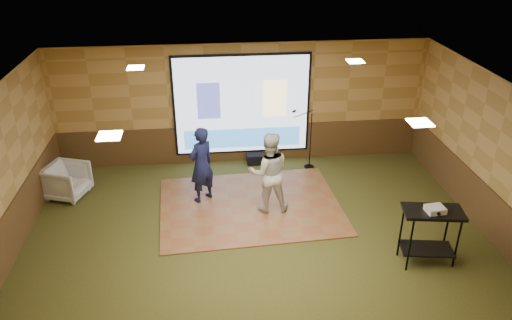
{
  "coord_description": "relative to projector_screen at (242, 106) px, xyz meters",
  "views": [
    {
      "loc": [
        -0.88,
        -7.89,
        5.72
      ],
      "look_at": [
        0.07,
        0.86,
        1.3
      ],
      "focal_mm": 35.0,
      "sensor_mm": 36.0,
      "label": 1
    }
  ],
  "objects": [
    {
      "name": "projector",
      "position": [
        2.96,
        -4.45,
        -0.34
      ],
      "size": [
        0.33,
        0.28,
        0.1
      ],
      "primitive_type": "cube",
      "rotation": [
        0.0,
        0.0,
        0.08
      ],
      "color": "silver",
      "rests_on": "av_table"
    },
    {
      "name": "mic_stand",
      "position": [
        1.56,
        -0.53,
        -0.98
      ],
      "size": [
        0.6,
        0.25,
        1.54
      ],
      "rotation": [
        0.0,
        0.0,
        -0.07
      ],
      "color": "black",
      "rests_on": "ground"
    },
    {
      "name": "dance_floor",
      "position": [
        -0.02,
        -2.2,
        -1.46
      ],
      "size": [
        3.98,
        3.12,
        0.03
      ],
      "primitive_type": "cube",
      "rotation": [
        0.0,
        0.0,
        0.05
      ],
      "color": "brown",
      "rests_on": "ground"
    },
    {
      "name": "downlight_se",
      "position": [
        2.2,
        -4.94,
        1.5
      ],
      "size": [
        0.32,
        0.32,
        0.02
      ],
      "primitive_type": "cube",
      "color": "#FFE5BF",
      "rests_on": "room_shell"
    },
    {
      "name": "projector_screen",
      "position": [
        0.0,
        0.0,
        0.0
      ],
      "size": [
        3.32,
        0.06,
        2.52
      ],
      "color": "black",
      "rests_on": "room_shell"
    },
    {
      "name": "downlight_nw",
      "position": [
        -2.2,
        -1.64,
        1.5
      ],
      "size": [
        0.32,
        0.32,
        0.02
      ],
      "primitive_type": "cube",
      "color": "#FFE5BF",
      "rests_on": "room_shell"
    },
    {
      "name": "av_table",
      "position": [
        2.96,
        -4.4,
        -0.7
      ],
      "size": [
        1.03,
        0.54,
        1.08
      ],
      "rotation": [
        0.0,
        0.0,
        -0.16
      ],
      "color": "black",
      "rests_on": "ground"
    },
    {
      "name": "ground",
      "position": [
        0.0,
        -3.44,
        -1.47
      ],
      "size": [
        9.0,
        9.0,
        0.0
      ],
      "primitive_type": "plane",
      "color": "#2D3B1B",
      "rests_on": "ground"
    },
    {
      "name": "room_shell",
      "position": [
        0.0,
        -3.44,
        0.62
      ],
      "size": [
        9.04,
        7.04,
        3.02
      ],
      "color": "tan",
      "rests_on": "ground"
    },
    {
      "name": "wainscot_back",
      "position": [
        0.0,
        0.04,
        -1.0
      ],
      "size": [
        9.0,
        0.04,
        0.95
      ],
      "primitive_type": "cube",
      "color": "#4D3B19",
      "rests_on": "ground"
    },
    {
      "name": "banquet_chair",
      "position": [
        -4.0,
        -1.33,
        -1.1
      ],
      "size": [
        1.05,
        1.04,
        0.76
      ],
      "primitive_type": "imported",
      "rotation": [
        0.0,
        0.0,
        1.23
      ],
      "color": "gray",
      "rests_on": "ground"
    },
    {
      "name": "downlight_ne",
      "position": [
        2.2,
        -1.64,
        1.5
      ],
      "size": [
        0.32,
        0.32,
        0.02
      ],
      "primitive_type": "cube",
      "color": "#FFE5BF",
      "rests_on": "room_shell"
    },
    {
      "name": "duffel_bag",
      "position": [
        0.29,
        -0.19,
        -1.35
      ],
      "size": [
        0.4,
        0.27,
        0.25
      ],
      "primitive_type": "cube",
      "rotation": [
        0.0,
        0.0,
        0.0
      ],
      "color": "black",
      "rests_on": "ground"
    },
    {
      "name": "player_right",
      "position": [
        0.35,
        -2.37,
        -0.57
      ],
      "size": [
        0.85,
        0.67,
        1.75
      ],
      "primitive_type": "imported",
      "rotation": [
        0.0,
        0.0,
        3.14
      ],
      "color": "beige",
      "rests_on": "dance_floor"
    },
    {
      "name": "wainscot_left",
      "position": [
        -4.48,
        -3.44,
        -1.0
      ],
      "size": [
        0.04,
        7.0,
        0.95
      ],
      "primitive_type": "cube",
      "color": "#4D3B19",
      "rests_on": "ground"
    },
    {
      "name": "player_left",
      "position": [
        -1.03,
        -1.83,
        -0.6
      ],
      "size": [
        0.74,
        0.7,
        1.7
      ],
      "primitive_type": "imported",
      "rotation": [
        0.0,
        0.0,
        3.81
      ],
      "color": "#141940",
      "rests_on": "dance_floor"
    },
    {
      "name": "wainscot_right",
      "position": [
        4.48,
        -3.44,
        -1.0
      ],
      "size": [
        0.04,
        7.0,
        0.95
      ],
      "primitive_type": "cube",
      "color": "#4D3B19",
      "rests_on": "ground"
    },
    {
      "name": "downlight_sw",
      "position": [
        -2.2,
        -4.94,
        1.5
      ],
      "size": [
        0.32,
        0.32,
        0.02
      ],
      "primitive_type": "cube",
      "color": "#FFE5BF",
      "rests_on": "room_shell"
    }
  ]
}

